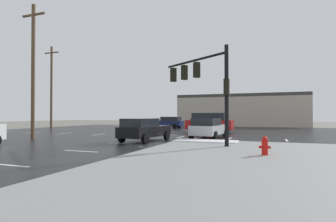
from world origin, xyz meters
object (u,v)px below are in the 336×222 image
object	(u,v)px
suv_red	(209,122)
utility_pole_far	(51,86)
sedan_black	(144,129)
utility_pole_mid	(33,69)
traffic_signal_mast	(203,79)
sedan_silver	(208,128)
fire_hydrant	(265,146)
sedan_navy	(168,122)

from	to	relation	value
suv_red	utility_pole_far	distance (m)	21.03
sedan_black	utility_pole_mid	size ratio (longest dim) A/B	0.45
utility_pole_mid	traffic_signal_mast	bearing A→B (deg)	0.56
traffic_signal_mast	sedan_silver	world-z (taller)	traffic_signal_mast
traffic_signal_mast	utility_pole_far	distance (m)	25.44
fire_hydrant	suv_red	distance (m)	16.71
suv_red	fire_hydrant	bearing A→B (deg)	111.49
sedan_navy	utility_pole_far	distance (m)	15.92
sedan_navy	sedan_black	bearing A→B (deg)	106.36
sedan_black	sedan_silver	distance (m)	5.24
sedan_navy	sedan_silver	bearing A→B (deg)	122.57
suv_red	utility_pole_far	xyz separation A→B (m)	(-20.53, -0.66, 4.49)
utility_pole_mid	utility_pole_far	size ratio (longest dim) A/B	0.97
sedan_silver	sedan_black	bearing A→B (deg)	139.43
sedan_black	suv_red	bearing A→B (deg)	-6.17
suv_red	sedan_silver	bearing A→B (deg)	102.97
sedan_navy	utility_pole_far	world-z (taller)	utility_pole_far
traffic_signal_mast	sedan_black	xyz separation A→B (m)	(-4.42, 1.04, -3.12)
fire_hydrant	suv_red	bearing A→B (deg)	109.90
utility_pole_mid	utility_pole_far	distance (m)	14.83
sedan_black	utility_pole_far	world-z (taller)	utility_pole_far
traffic_signal_mast	sedan_navy	world-z (taller)	traffic_signal_mast
suv_red	sedan_black	xyz separation A→B (m)	(-2.25, -10.99, -0.24)
sedan_navy	sedan_silver	size ratio (longest dim) A/B	0.98
fire_hydrant	sedan_black	xyz separation A→B (m)	(-7.93, 4.72, 0.32)
traffic_signal_mast	utility_pole_mid	distance (m)	13.42
sedan_navy	utility_pole_mid	world-z (taller)	utility_pole_mid
fire_hydrant	utility_pole_mid	distance (m)	17.90
traffic_signal_mast	suv_red	size ratio (longest dim) A/B	1.13
suv_red	traffic_signal_mast	bearing A→B (deg)	101.85
fire_hydrant	sedan_silver	size ratio (longest dim) A/B	0.17
suv_red	sedan_silver	distance (m)	7.44
fire_hydrant	utility_pole_far	world-z (taller)	utility_pole_far
sedan_navy	sedan_silver	xyz separation A→B (m)	(8.66, -13.92, 0.00)
traffic_signal_mast	suv_red	bearing A→B (deg)	-44.99
traffic_signal_mast	sedan_navy	size ratio (longest dim) A/B	1.21
traffic_signal_mast	fire_hydrant	size ratio (longest dim) A/B	6.94
fire_hydrant	utility_pole_mid	bearing A→B (deg)	168.10
sedan_navy	utility_pole_far	bearing A→B (deg)	29.35
sedan_black	sedan_silver	world-z (taller)	same
sedan_silver	utility_pole_far	size ratio (longest dim) A/B	0.43
suv_red	sedan_silver	size ratio (longest dim) A/B	1.05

